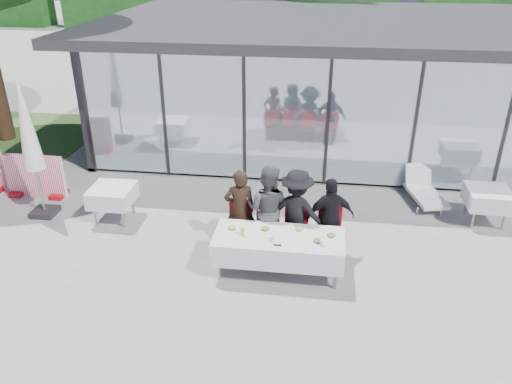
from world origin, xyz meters
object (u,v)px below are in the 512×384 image
Objects in this scene: plate_c at (299,229)px; plate_extra at (318,241)px; diner_c at (297,212)px; spare_table_right at (488,198)px; diner_a at (240,209)px; spare_table_left at (112,195)px; diner_chair_b at (267,224)px; dining_table at (279,246)px; juice_bottle at (243,232)px; folded_eyeglasses at (277,245)px; market_umbrella at (28,132)px; plate_b at (265,229)px; lounger at (423,189)px; diner_chair_a at (240,222)px; diner_chair_c at (296,226)px; diner_chair_d at (329,228)px; diner_b at (268,209)px; plate_d at (331,236)px; diner_d at (330,217)px; plate_a at (232,228)px.

plate_extra is (0.33, -0.35, 0.00)m from plate_c.
spare_table_right is (3.87, 1.64, -0.28)m from diner_c.
diner_a is 1.88× the size of spare_table_left.
diner_chair_b reaches higher than spare_table_right.
juice_bottle reaches higher than dining_table.
juice_bottle is 1.13× the size of folded_eyeglasses.
market_umbrella is at bearing 165.15° from plate_extra.
plate_b is at bearing -87.32° from diner_chair_b.
spare_table_right is (4.41, 1.65, 0.02)m from diner_chair_b.
plate_b is 4.55m from lounger.
diner_chair_a is 1.13× the size of spare_table_right.
diner_c is at bearing 90.00° from diner_chair_c.
diner_chair_d is 3.64m from spare_table_right.
diner_b is at bearing 105.10° from folded_eyeglasses.
juice_bottle is (0.18, -0.84, 0.02)m from diner_a.
spare_table_left is (-3.01, 1.54, -0.27)m from juice_bottle.
plate_d is 0.31m from plate_extra.
diner_b is 0.82m from plate_c.
diner_c is 4.21m from spare_table_right.
plate_c is (-0.54, -0.54, 0.01)m from diner_d.
diner_a reaches higher than plate_b.
diner_c is at bearing -137.69° from lounger.
juice_bottle is 5.36m from spare_table_right.
diner_chair_d is (0.00, -0.01, -0.23)m from diner_d.
dining_table is at bearing -42.81° from diner_chair_a.
diner_c is at bearing 166.05° from diner_a.
plate_b is 1.15m from plate_d.
diner_b is at bearing 149.91° from plate_d.
diner_a reaches higher than folded_eyeglasses.
diner_b is at bearing 49.55° from plate_a.
diner_chair_d reaches higher than plate_b.
diner_chair_a is at bearing 155.56° from plate_c.
plate_a is (-1.10, -0.64, 0.24)m from diner_chair_c.
plate_extra is at bearing 15.26° from folded_eyeglasses.
plate_d is at bearing -88.51° from diner_chair_d.
lounger is at bearing 37.45° from diner_chair_b.
folded_eyeglasses reaches higher than spare_table_left.
diner_chair_d is 0.71m from plate_d.
diner_b is at bearing 136.99° from plate_extra.
diner_chair_c is 0.68× the size of lounger.
folded_eyeglasses is (0.81, -1.05, 0.22)m from diner_chair_a.
diner_chair_d is 0.79m from plate_c.
diner_c is at bearing -157.10° from spare_table_right.
folded_eyeglasses is at bearing -52.39° from diner_chair_a.
juice_bottle is at bearing -173.39° from dining_table.
diner_a is at bearing -15.67° from diner_d.
diner_c is 1.16× the size of lounger.
juice_bottle is at bearing 159.79° from folded_eyeglasses.
diner_a is 1.69m from diner_d.
diner_b reaches higher than diner_chair_c.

